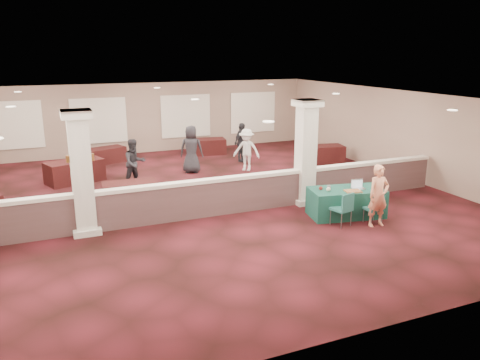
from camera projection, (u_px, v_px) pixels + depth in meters
name	position (u px, v px, depth m)	size (l,w,h in m)	color
ground	(198.00, 200.00, 14.84)	(16.00, 16.00, 0.00)	#491219
wall_back	(144.00, 118.00, 21.53)	(16.00, 0.04, 3.20)	#896C5E
wall_front	(351.00, 248.00, 7.30)	(16.00, 0.04, 3.20)	#896C5E
wall_right	(402.00, 134.00, 17.40)	(0.04, 16.00, 3.20)	#896C5E
ceiling	(195.00, 99.00, 13.99)	(16.00, 16.00, 0.02)	silver
partition_wall	(213.00, 196.00, 13.36)	(15.60, 0.28, 1.10)	#4F3536
column_left	(81.00, 172.00, 11.77)	(0.72, 0.72, 3.20)	white
column_right	(306.00, 151.00, 14.19)	(0.72, 0.72, 3.20)	white
sconce_left	(68.00, 159.00, 11.57)	(0.12, 0.12, 0.18)	brown
sconce_right	(92.00, 157.00, 11.78)	(0.12, 0.12, 0.18)	brown
near_table	(346.00, 202.00, 13.37)	(2.08, 1.04, 0.80)	#113E2E
conf_chair_main	(375.00, 207.00, 12.68)	(0.42, 0.43, 0.84)	#205D59
conf_chair_side	(344.00, 207.00, 12.53)	(0.57, 0.57, 0.94)	#205D59
woman	(378.00, 196.00, 12.50)	(0.61, 0.41, 1.69)	#FFA86E
far_table_front_center	(130.00, 193.00, 14.53)	(1.64, 0.82, 0.66)	black
far_table_front_right	(322.00, 154.00, 19.83)	(1.79, 0.89, 0.72)	black
far_table_back_left	(75.00, 171.00, 16.86)	(1.95, 0.97, 0.79)	black
far_table_back_center	(105.00, 155.00, 19.79)	(1.60, 0.80, 0.65)	black
far_table_back_right	(206.00, 147.00, 21.46)	(1.73, 0.87, 0.70)	black
attendee_a	(135.00, 163.00, 16.17)	(0.80, 0.45, 1.68)	black
attendee_b	(247.00, 150.00, 18.41)	(1.06, 0.49, 1.66)	silver
attendee_c	(241.00, 142.00, 19.89)	(0.97, 0.47, 1.66)	black
attendee_d	(191.00, 149.00, 18.04)	(0.91, 0.49, 1.84)	black
laptop_base	(358.00, 189.00, 13.28)	(0.36, 0.25, 0.02)	silver
laptop_screen	(357.00, 183.00, 13.36)	(0.36, 0.01, 0.24)	silver
screen_glow	(357.00, 184.00, 13.36)	(0.33, 0.00, 0.21)	#ADBACF
knitting	(353.00, 191.00, 13.01)	(0.44, 0.33, 0.03)	orange
yarn_cream	(328.00, 189.00, 13.03)	(0.12, 0.12, 0.12)	#BFB89E
yarn_red	(321.00, 188.00, 13.16)	(0.11, 0.11, 0.11)	#5D1612
yarn_grey	(329.00, 187.00, 13.28)	(0.11, 0.11, 0.11)	#4D4D52
scissors	(375.00, 190.00, 13.11)	(0.13, 0.03, 0.01)	red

